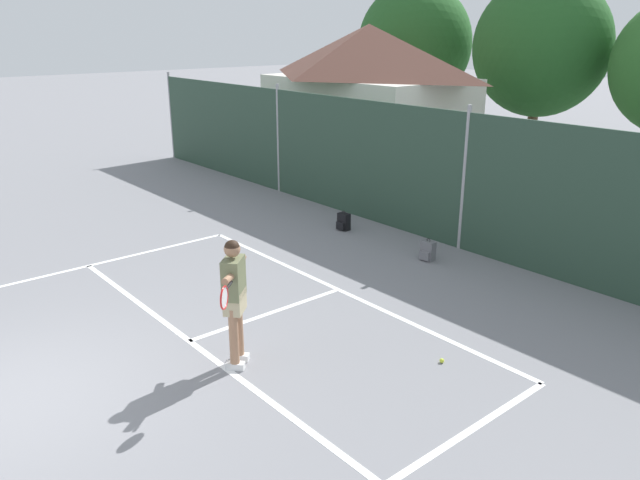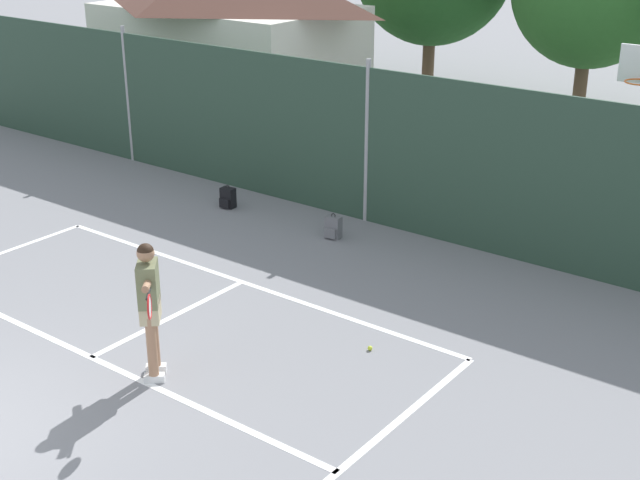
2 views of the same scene
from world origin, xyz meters
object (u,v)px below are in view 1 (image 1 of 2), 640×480
(tennis_player, at_px, (234,293))
(backpack_grey, at_px, (428,251))
(backpack_black, at_px, (343,222))
(tennis_ball, at_px, (442,361))

(tennis_player, xyz_separation_m, backpack_grey, (-1.03, 5.25, -0.92))
(backpack_grey, bearing_deg, backpack_black, 179.26)
(tennis_ball, bearing_deg, backpack_grey, 133.37)
(tennis_ball, distance_m, backpack_grey, 4.14)
(backpack_black, bearing_deg, backpack_grey, -0.74)
(tennis_ball, distance_m, backpack_black, 6.23)
(tennis_player, relative_size, backpack_black, 4.01)
(tennis_ball, relative_size, backpack_grey, 0.14)
(tennis_player, bearing_deg, backpack_black, 124.37)
(tennis_ball, bearing_deg, backpack_black, 150.76)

